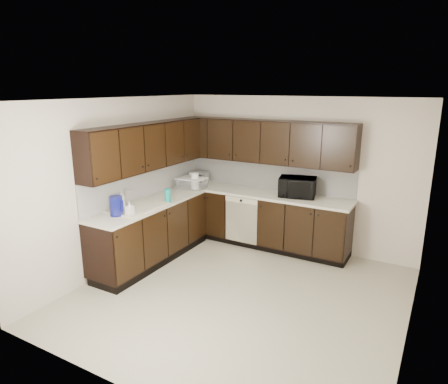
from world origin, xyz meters
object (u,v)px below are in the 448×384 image
object	(u,v)px
microwave	(297,187)
blue_pitcher	(116,206)
sink	(137,212)
toaster_oven	(199,177)
storage_bin	(192,183)

from	to	relation	value
microwave	blue_pitcher	world-z (taller)	microwave
sink	toaster_oven	size ratio (longest dim) A/B	2.56
microwave	blue_pitcher	bearing A→B (deg)	-143.58
blue_pitcher	storage_bin	bearing A→B (deg)	74.49
toaster_oven	storage_bin	size ratio (longest dim) A/B	0.71
sink	toaster_oven	distance (m)	1.79
toaster_oven	microwave	bearing A→B (deg)	-14.41
toaster_oven	storage_bin	xyz separation A→B (m)	(0.11, -0.42, -0.01)
toaster_oven	blue_pitcher	distance (m)	2.17
sink	storage_bin	xyz separation A→B (m)	(0.04, 1.36, 0.15)
microwave	blue_pitcher	xyz separation A→B (m)	(-1.82, -2.13, -0.02)
sink	blue_pitcher	size ratio (longest dim) A/B	3.03
microwave	storage_bin	size ratio (longest dim) A/B	1.26
sink	toaster_oven	world-z (taller)	sink
storage_bin	toaster_oven	bearing A→B (deg)	105.05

